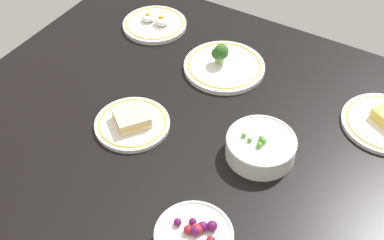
# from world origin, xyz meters

# --- Properties ---
(dining_table) EXTENTS (1.23, 1.06, 0.04)m
(dining_table) POSITION_xyz_m (0.00, 0.00, 0.02)
(dining_table) COLOR black
(dining_table) RESTS_ON ground
(plate_eggs) EXTENTS (0.20, 0.20, 0.05)m
(plate_eggs) POSITION_xyz_m (-0.32, 0.31, 0.05)
(plate_eggs) COLOR white
(plate_eggs) RESTS_ON dining_table
(plate_sandwich) EXTENTS (0.19, 0.19, 0.04)m
(plate_sandwich) POSITION_xyz_m (-0.13, -0.08, 0.05)
(plate_sandwich) COLOR white
(plate_sandwich) RESTS_ON dining_table
(bowl_peas) EXTENTS (0.17, 0.17, 0.06)m
(bowl_peas) POSITION_xyz_m (0.19, -0.00, 0.07)
(bowl_peas) COLOR white
(bowl_peas) RESTS_ON dining_table
(plate_broccoli) EXTENTS (0.23, 0.23, 0.08)m
(plate_broccoli) POSITION_xyz_m (-0.04, 0.24, 0.05)
(plate_broccoli) COLOR white
(plate_broccoli) RESTS_ON dining_table
(bowl_berries) EXTENTS (0.16, 0.16, 0.07)m
(bowl_berries) POSITION_xyz_m (0.18, -0.30, 0.07)
(bowl_berries) COLOR white
(bowl_berries) RESTS_ON dining_table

